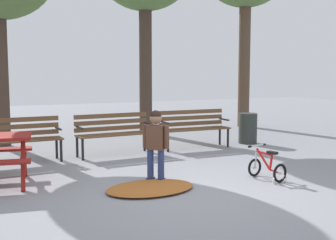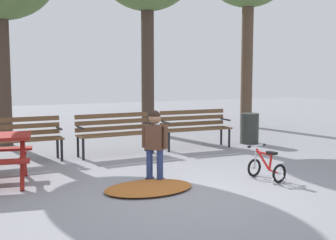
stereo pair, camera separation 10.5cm
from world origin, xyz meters
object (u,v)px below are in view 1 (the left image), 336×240
object	(u,v)px
child_standing	(156,140)
kids_bicycle	(267,167)
park_bench_left	(114,130)
park_bench_right	(194,125)
park_bench_far_left	(18,136)
trash_bin	(248,128)

from	to	relation	value
child_standing	kids_bicycle	size ratio (longest dim) A/B	1.86
park_bench_left	kids_bicycle	xyz separation A→B (m)	(1.50, -3.10, -0.31)
park_bench_right	kids_bicycle	xyz separation A→B (m)	(-0.41, -3.13, -0.31)
park_bench_far_left	child_standing	world-z (taller)	child_standing
park_bench_left	trash_bin	distance (m)	3.39
park_bench_far_left	child_standing	distance (m)	3.02
park_bench_left	park_bench_right	size ratio (longest dim) A/B	1.00
child_standing	kids_bicycle	bearing A→B (deg)	-21.01
park_bench_left	child_standing	distance (m)	2.47
trash_bin	park_bench_far_left	bearing A→B (deg)	-179.91
park_bench_left	child_standing	world-z (taller)	child_standing
park_bench_left	park_bench_right	bearing A→B (deg)	0.93
kids_bicycle	trash_bin	bearing A→B (deg)	58.69
park_bench_right	kids_bicycle	size ratio (longest dim) A/B	2.66
park_bench_right	trash_bin	size ratio (longest dim) A/B	2.22
park_bench_right	child_standing	distance (m)	3.24
park_bench_far_left	kids_bicycle	bearing A→B (deg)	-42.46
child_standing	trash_bin	bearing A→B (deg)	34.84
park_bench_left	park_bench_right	world-z (taller)	same
child_standing	park_bench_right	bearing A→B (deg)	50.22
park_bench_far_left	kids_bicycle	size ratio (longest dim) A/B	2.66
park_bench_far_left	child_standing	size ratio (longest dim) A/B	1.43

